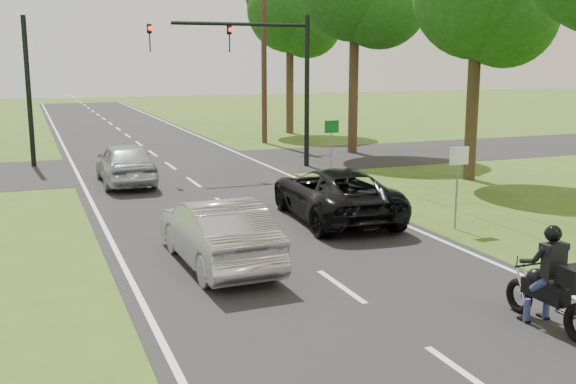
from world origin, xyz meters
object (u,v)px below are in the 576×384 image
at_px(dark_suv, 334,193).
at_px(silver_suv, 126,163).
at_px(traffic_signal, 263,63).
at_px(utility_pole_far, 264,44).
at_px(sign_green, 332,135).
at_px(motorcycle_rider, 553,288).
at_px(silver_sedan, 218,232).
at_px(sign_white, 458,168).

distance_m(dark_suv, silver_suv, 8.66).
xyz_separation_m(traffic_signal, utility_pole_far, (2.86, 8.00, 0.95)).
height_order(traffic_signal, sign_green, traffic_signal).
bearing_deg(utility_pole_far, motorcycle_rider, -98.90).
relative_size(motorcycle_rider, silver_sedan, 0.46).
bearing_deg(sign_white, traffic_signal, 97.05).
bearing_deg(utility_pole_far, silver_sedan, -112.04).
bearing_deg(silver_suv, traffic_signal, -164.59).
height_order(dark_suv, sign_green, sign_green).
distance_m(silver_suv, sign_white, 11.82).
bearing_deg(dark_suv, sign_green, -110.03).
xyz_separation_m(silver_sedan, sign_green, (6.72, 8.79, 0.87)).
height_order(dark_suv, traffic_signal, traffic_signal).
bearing_deg(traffic_signal, utility_pole_far, 70.32).
height_order(silver_suv, sign_white, sign_white).
relative_size(motorcycle_rider, utility_pole_far, 0.20).
distance_m(dark_suv, sign_white, 3.36).
bearing_deg(silver_suv, silver_sedan, 92.87).
bearing_deg(sign_green, silver_sedan, -127.40).
bearing_deg(sign_white, sign_green, 88.57).
height_order(motorcycle_rider, silver_suv, motorcycle_rider).
bearing_deg(utility_pole_far, sign_green, -96.73).
bearing_deg(sign_green, silver_suv, 168.02).
bearing_deg(sign_green, utility_pole_far, 83.27).
bearing_deg(sign_white, utility_pole_far, 85.49).
bearing_deg(traffic_signal, sign_white, -82.95).
xyz_separation_m(dark_suv, sign_white, (2.44, -2.12, 0.88)).
distance_m(silver_suv, traffic_signal, 6.71).
distance_m(motorcycle_rider, utility_pole_far, 25.75).
relative_size(traffic_signal, utility_pole_far, 0.64).
xyz_separation_m(dark_suv, utility_pole_far, (3.94, 16.90, 4.37)).
bearing_deg(sign_white, dark_suv, 139.01).
height_order(silver_suv, sign_green, sign_green).
height_order(motorcycle_rider, utility_pole_far, utility_pole_far).
xyz_separation_m(utility_pole_far, sign_white, (-1.50, -19.02, -3.49)).
relative_size(motorcycle_rider, sign_white, 0.94).
relative_size(silver_sedan, sign_green, 2.04).
xyz_separation_m(silver_suv, traffic_signal, (5.60, 1.50, 3.38)).
distance_m(traffic_signal, sign_white, 11.39).
relative_size(dark_suv, silver_sedan, 1.17).
height_order(dark_suv, utility_pole_far, utility_pole_far).
height_order(silver_suv, traffic_signal, traffic_signal).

